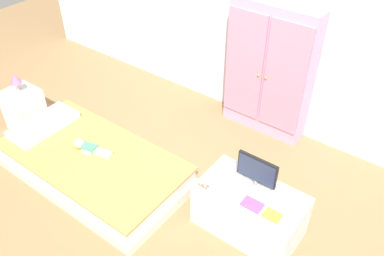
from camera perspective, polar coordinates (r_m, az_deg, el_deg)
ground_plane at (r=3.58m, az=-3.78°, el=-10.21°), size 10.00×10.00×0.02m
bed at (r=3.79m, az=-13.79°, el=-5.17°), size 1.73×0.90×0.26m
pillow at (r=4.13m, az=-20.28°, el=0.45°), size 0.32×0.64×0.06m
doll at (r=3.75m, az=-14.85°, el=-2.48°), size 0.39×0.16×0.10m
nightstand at (r=4.55m, az=-22.60°, el=2.46°), size 0.33×0.33×0.44m
table_lamp at (r=4.37m, az=-23.74°, el=6.32°), size 0.12×0.12×0.21m
wardrobe at (r=4.01m, az=10.80°, el=7.94°), size 0.86×0.25×1.36m
tv_stand at (r=3.25m, az=8.16°, el=-11.48°), size 0.81×0.46×0.40m
tv_monitor at (r=3.05m, az=9.18°, el=-5.97°), size 0.32×0.10×0.28m
rocking_horse_toy at (r=3.08m, az=1.76°, el=-7.63°), size 0.09×0.04×0.11m
book_purple at (r=3.02m, az=8.52°, el=-10.66°), size 0.15×0.11×0.01m
book_yellow at (r=2.98m, az=11.31°, el=-12.03°), size 0.13×0.10×0.01m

